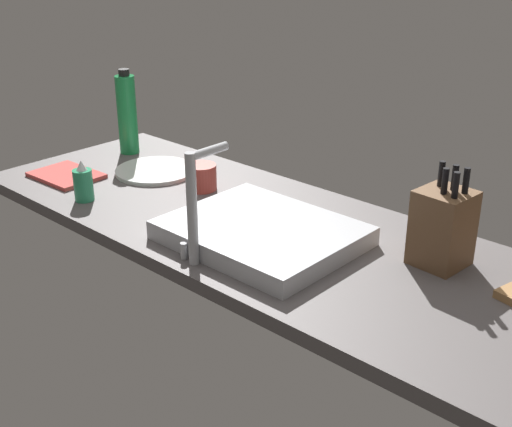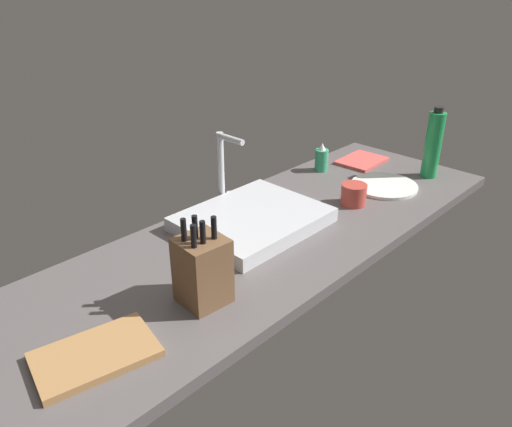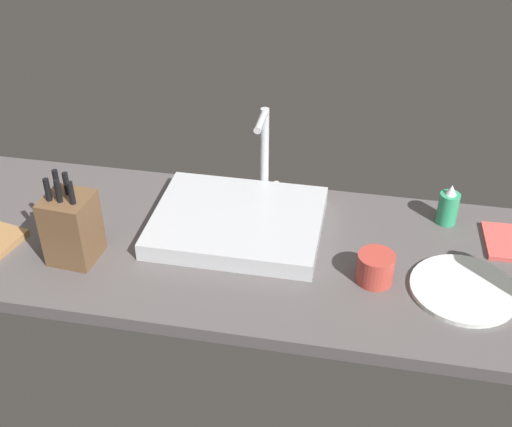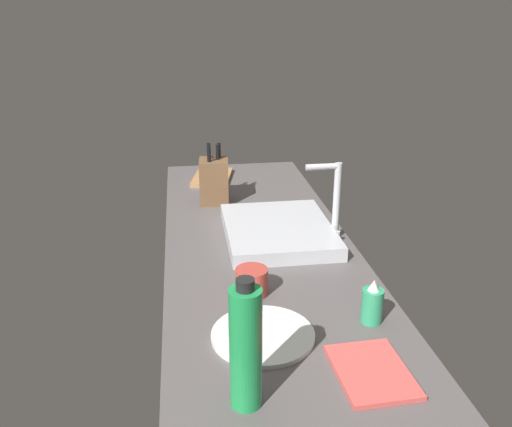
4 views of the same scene
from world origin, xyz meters
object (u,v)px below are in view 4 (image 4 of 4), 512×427
Objects in this scene: faucet at (334,196)px; coffee_mug at (252,281)px; sink_basin at (278,231)px; knife_block at (214,181)px; cutting_board at (212,177)px; soap_bottle at (372,304)px; dinner_plate at (263,335)px; dish_towel at (372,372)px; water_bottle at (246,347)px.

coffee_mug is at bearing -44.28° from faucet.
knife_block is at bearing -152.91° from sink_basin.
faucet is 1.04× the size of cutting_board.
soap_bottle is 33.26cm from coffee_mug.
dinner_plate is 27.13cm from dish_towel.
sink_basin is 4.92× the size of coffee_mug.
cutting_board reaches higher than dinner_plate.
water_bottle reaches higher than dish_towel.
sink_basin is 1.76× the size of dinner_plate.
dish_towel is (74.45, 7.00, -1.76)cm from sink_basin.
knife_block is 0.92× the size of cutting_board.
soap_bottle is 28.57cm from dinner_plate.
water_bottle is 31.24cm from dish_towel.
sink_basin is 59.30cm from dinner_plate.
cutting_board is 1.25× the size of dish_towel.
cutting_board is at bearing -177.45° from knife_block.
water_bottle reaches higher than coffee_mug.
coffee_mug is (-42.84, 6.97, -9.57)cm from water_bottle.
cutting_board is 126.24cm from soap_bottle.
dinner_plate is (-21.93, 6.85, -12.73)cm from water_bottle.
dinner_plate is at bearing 162.65° from water_bottle.
soap_bottle reaches higher than dish_towel.
water_bottle is at bearing -14.85° from sink_basin.
water_bottle reaches higher than sink_basin.
soap_bottle is at bearing -4.44° from faucet.
coffee_mug is at bearing 2.18° from cutting_board.
sink_basin is at bearing 15.00° from cutting_board.
cutting_board is (-67.47, -18.08, -1.46)cm from sink_basin.
water_bottle reaches higher than dinner_plate.
knife_block is 97.78cm from soap_bottle.
faucet is 0.95× the size of water_bottle.
cutting_board is at bearing -153.33° from faucet.
water_bottle is (116.83, -1.97, 4.17)cm from knife_block.
faucet is 72.84cm from dish_towel.
soap_bottle is at bearing 160.95° from dish_towel.
sink_basin is at bearing 31.61° from knife_block.
water_bottle reaches higher than soap_bottle.
soap_bottle is 21.45cm from dish_towel.
water_bottle reaches higher than faucet.
faucet is at bearing 171.30° from dish_towel.
sink_basin reaches higher than dinner_plate.
knife_block is at bearing 179.03° from water_bottle.
soap_bottle is 0.47× the size of dinner_plate.
sink_basin is at bearing 166.11° from dinner_plate.
coffee_mug is (-20.90, 0.12, 3.16)cm from dinner_plate.
sink_basin reaches higher than dish_towel.
faucet is at bearing 77.54° from sink_basin.
soap_bottle is at bearing 14.66° from cutting_board.
dish_towel is at bearing 51.46° from dinner_plate.
coffee_mug is (-37.81, -21.11, 3.16)cm from dish_towel.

